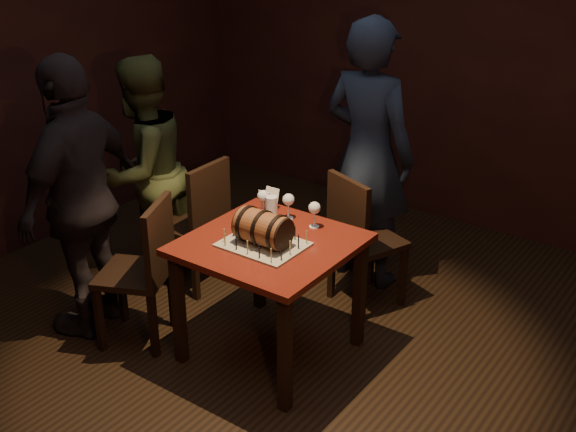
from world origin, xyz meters
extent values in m
plane|color=black|center=(0.00, 0.00, 0.00)|extent=(5.00, 5.00, 0.00)
cube|color=black|center=(0.00, 2.50, 1.40)|extent=(5.00, 0.04, 2.80)
cube|color=#4C120C|center=(-0.08, 0.07, 0.73)|extent=(0.90, 0.90, 0.04)
cube|color=black|center=(-0.46, -0.31, 0.35)|extent=(0.06, 0.06, 0.71)
cube|color=black|center=(0.30, -0.31, 0.35)|extent=(0.06, 0.06, 0.71)
cube|color=black|center=(-0.46, 0.45, 0.35)|extent=(0.06, 0.06, 0.71)
cube|color=black|center=(0.30, 0.45, 0.35)|extent=(0.06, 0.06, 0.71)
cube|color=gray|center=(-0.07, 0.00, 0.76)|extent=(0.45, 0.35, 0.01)
cylinder|color=brown|center=(-0.07, 0.00, 0.86)|extent=(0.29, 0.19, 0.19)
cylinder|color=black|center=(-0.18, 0.00, 0.86)|extent=(0.02, 0.21, 0.21)
cylinder|color=black|center=(-0.07, 0.00, 0.86)|extent=(0.02, 0.21, 0.21)
cylinder|color=black|center=(0.03, 0.00, 0.86)|extent=(0.02, 0.21, 0.21)
cylinder|color=black|center=(-0.22, 0.00, 0.86)|extent=(0.01, 0.18, 0.18)
cylinder|color=black|center=(0.08, 0.00, 0.86)|extent=(0.01, 0.18, 0.18)
cylinder|color=black|center=(-0.24, 0.00, 0.86)|extent=(0.04, 0.02, 0.02)
sphere|color=black|center=(-0.26, 0.00, 0.86)|extent=(0.03, 0.03, 0.03)
cylinder|color=#DBD483|center=(-0.23, -0.14, 0.80)|extent=(0.01, 0.01, 0.08)
cylinder|color=black|center=(-0.23, -0.14, 0.85)|extent=(0.00, 0.00, 0.01)
cylinder|color=black|center=(-0.15, -0.14, 0.80)|extent=(0.01, 0.01, 0.08)
cylinder|color=black|center=(-0.15, -0.14, 0.85)|extent=(0.00, 0.00, 0.01)
cylinder|color=#DBD483|center=(-0.07, -0.14, 0.80)|extent=(0.01, 0.01, 0.08)
cylinder|color=black|center=(-0.07, -0.14, 0.85)|extent=(0.00, 0.00, 0.01)
cylinder|color=black|center=(0.01, -0.14, 0.80)|extent=(0.01, 0.01, 0.08)
cylinder|color=black|center=(0.01, -0.14, 0.85)|extent=(0.00, 0.00, 0.01)
cylinder|color=#DBD483|center=(0.09, -0.14, 0.80)|extent=(0.01, 0.01, 0.08)
cylinder|color=black|center=(0.09, -0.14, 0.85)|extent=(0.00, 0.00, 0.01)
cylinder|color=black|center=(0.12, -0.09, 0.80)|extent=(0.01, 0.01, 0.08)
cylinder|color=black|center=(0.12, -0.09, 0.85)|extent=(0.00, 0.00, 0.01)
cylinder|color=#DBD483|center=(0.12, -0.01, 0.80)|extent=(0.01, 0.01, 0.08)
cylinder|color=black|center=(0.12, -0.01, 0.85)|extent=(0.00, 0.00, 0.01)
cylinder|color=black|center=(0.12, 0.07, 0.80)|extent=(0.01, 0.01, 0.08)
cylinder|color=black|center=(0.12, 0.07, 0.85)|extent=(0.00, 0.00, 0.01)
cylinder|color=#DBD483|center=(0.12, 0.15, 0.80)|extent=(0.01, 0.01, 0.08)
cylinder|color=black|center=(0.12, 0.15, 0.85)|extent=(0.00, 0.00, 0.01)
cylinder|color=black|center=(0.04, 0.15, 0.80)|extent=(0.01, 0.01, 0.08)
cylinder|color=black|center=(0.04, 0.15, 0.85)|extent=(0.00, 0.00, 0.01)
cylinder|color=#DBD483|center=(-0.04, 0.15, 0.80)|extent=(0.01, 0.01, 0.08)
cylinder|color=black|center=(-0.04, 0.15, 0.85)|extent=(0.00, 0.00, 0.01)
cylinder|color=black|center=(-0.12, 0.15, 0.80)|extent=(0.01, 0.01, 0.08)
cylinder|color=black|center=(-0.12, 0.15, 0.85)|extent=(0.00, 0.00, 0.01)
cylinder|color=#DBD483|center=(-0.20, 0.15, 0.80)|extent=(0.01, 0.01, 0.08)
cylinder|color=black|center=(-0.20, 0.15, 0.85)|extent=(0.00, 0.00, 0.01)
cylinder|color=black|center=(-0.27, 0.14, 0.80)|extent=(0.01, 0.01, 0.08)
cylinder|color=black|center=(-0.27, 0.14, 0.85)|extent=(0.00, 0.00, 0.01)
cylinder|color=#DBD483|center=(-0.27, 0.06, 0.80)|extent=(0.01, 0.01, 0.08)
cylinder|color=black|center=(-0.27, 0.06, 0.85)|extent=(0.00, 0.00, 0.01)
cylinder|color=black|center=(-0.27, -0.02, 0.80)|extent=(0.01, 0.01, 0.08)
cylinder|color=black|center=(-0.27, -0.02, 0.85)|extent=(0.00, 0.00, 0.01)
cylinder|color=#DBD483|center=(-0.27, -0.10, 0.80)|extent=(0.01, 0.01, 0.08)
cylinder|color=black|center=(-0.27, -0.10, 0.85)|extent=(0.00, 0.00, 0.01)
cylinder|color=silver|center=(-0.33, 0.33, 0.75)|extent=(0.06, 0.06, 0.01)
cylinder|color=silver|center=(-0.33, 0.33, 0.80)|extent=(0.01, 0.01, 0.09)
sphere|color=silver|center=(-0.33, 0.33, 0.88)|extent=(0.07, 0.07, 0.07)
sphere|color=#591114|center=(-0.33, 0.33, 0.87)|extent=(0.05, 0.05, 0.05)
cylinder|color=silver|center=(-0.17, 0.38, 0.75)|extent=(0.06, 0.06, 0.01)
cylinder|color=silver|center=(-0.17, 0.38, 0.80)|extent=(0.01, 0.01, 0.09)
sphere|color=silver|center=(-0.17, 0.38, 0.88)|extent=(0.07, 0.07, 0.07)
cylinder|color=silver|center=(0.03, 0.37, 0.75)|extent=(0.06, 0.06, 0.01)
cylinder|color=silver|center=(0.03, 0.37, 0.80)|extent=(0.01, 0.01, 0.09)
sphere|color=silver|center=(0.03, 0.37, 0.88)|extent=(0.07, 0.07, 0.07)
sphere|color=#BF594C|center=(0.03, 0.37, 0.87)|extent=(0.05, 0.05, 0.05)
cylinder|color=silver|center=(-0.24, 0.31, 0.82)|extent=(0.07, 0.07, 0.15)
cylinder|color=#9E5414|center=(-0.24, 0.31, 0.81)|extent=(0.06, 0.06, 0.11)
cylinder|color=white|center=(-0.24, 0.31, 0.87)|extent=(0.06, 0.06, 0.02)
cube|color=black|center=(0.09, 0.92, 0.45)|extent=(0.52, 0.52, 0.04)
cube|color=black|center=(0.31, 1.02, 0.21)|extent=(0.04, 0.04, 0.43)
cube|color=black|center=(0.00, 1.14, 0.21)|extent=(0.04, 0.04, 0.43)
cube|color=black|center=(0.19, 0.70, 0.21)|extent=(0.04, 0.04, 0.43)
cube|color=black|center=(-0.13, 0.83, 0.21)|extent=(0.04, 0.04, 0.43)
cube|color=black|center=(0.03, 0.75, 0.70)|extent=(0.39, 0.18, 0.46)
cube|color=black|center=(-1.03, 0.43, 0.45)|extent=(0.41, 0.41, 0.04)
cube|color=black|center=(-1.21, 0.59, 0.21)|extent=(0.04, 0.04, 0.43)
cube|color=black|center=(-1.20, 0.25, 0.21)|extent=(0.04, 0.04, 0.43)
cube|color=black|center=(-0.87, 0.60, 0.21)|extent=(0.04, 0.04, 0.43)
cube|color=black|center=(-0.86, 0.26, 0.21)|extent=(0.04, 0.04, 0.43)
cube|color=black|center=(-0.85, 0.43, 0.70)|extent=(0.05, 0.40, 0.46)
cube|color=black|center=(-0.84, -0.29, 0.45)|extent=(0.53, 0.53, 0.04)
cube|color=black|center=(-1.06, -0.21, 0.21)|extent=(0.04, 0.04, 0.43)
cube|color=black|center=(-0.92, -0.52, 0.21)|extent=(0.04, 0.04, 0.43)
cube|color=black|center=(-0.75, -0.07, 0.21)|extent=(0.04, 0.04, 0.43)
cube|color=black|center=(-0.61, -0.38, 0.21)|extent=(0.04, 0.04, 0.43)
cube|color=black|center=(-0.67, -0.22, 0.70)|extent=(0.20, 0.38, 0.46)
imported|color=#182031|center=(-0.10, 1.21, 0.93)|extent=(0.70, 0.48, 1.86)
imported|color=#3B4321|center=(-1.37, 0.34, 0.80)|extent=(0.62, 0.79, 1.59)
imported|color=black|center=(-1.18, -0.34, 0.88)|extent=(0.64, 1.10, 1.75)
camera|label=1|loc=(2.14, -2.84, 2.57)|focal=45.00mm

